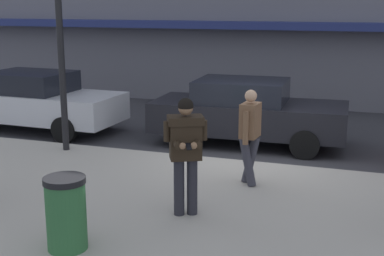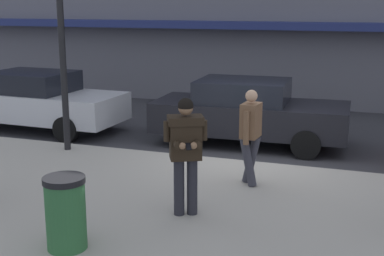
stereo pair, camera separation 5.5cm
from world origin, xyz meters
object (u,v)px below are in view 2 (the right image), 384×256
at_px(street_lamp_post, 60,10).
at_px(trash_bin, 66,213).
at_px(man_texting_on_phone, 186,144).
at_px(parked_sedan_mid, 248,112).
at_px(parked_sedan_near, 38,100).
at_px(pedestrian_dark_coat, 251,131).

relative_size(street_lamp_post, trash_bin, 4.98).
bearing_deg(man_texting_on_phone, parked_sedan_mid, 92.30).
bearing_deg(parked_sedan_mid, trash_bin, -97.78).
height_order(parked_sedan_near, man_texting_on_phone, man_texting_on_phone).
bearing_deg(street_lamp_post, parked_sedan_near, 137.44).
relative_size(parked_sedan_near, man_texting_on_phone, 2.53).
bearing_deg(pedestrian_dark_coat, parked_sedan_near, 155.98).
distance_m(parked_sedan_mid, trash_bin, 6.54).
height_order(parked_sedan_near, parked_sedan_mid, same).
height_order(man_texting_on_phone, trash_bin, man_texting_on_phone).
xyz_separation_m(parked_sedan_mid, pedestrian_dark_coat, (0.79, -3.20, 0.32)).
xyz_separation_m(pedestrian_dark_coat, trash_bin, (-1.67, -3.28, -0.47)).
distance_m(man_texting_on_phone, street_lamp_post, 4.94).
height_order(street_lamp_post, trash_bin, street_lamp_post).
distance_m(parked_sedan_near, trash_bin, 7.71).
xyz_separation_m(parked_sedan_near, trash_bin, (4.69, -6.11, -0.16)).
height_order(parked_sedan_near, trash_bin, parked_sedan_near).
relative_size(parked_sedan_near, trash_bin, 4.65).
bearing_deg(man_texting_on_phone, parked_sedan_near, 141.89).
bearing_deg(parked_sedan_near, trash_bin, -52.52).
xyz_separation_m(parked_sedan_mid, trash_bin, (-0.89, -6.48, -0.16)).
xyz_separation_m(man_texting_on_phone, trash_bin, (-1.08, -1.59, -0.62)).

